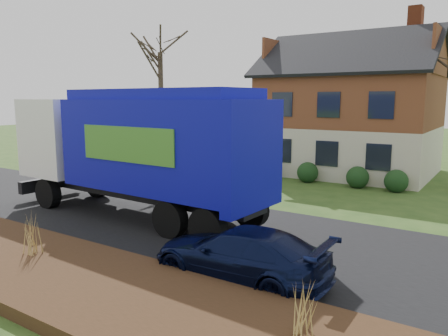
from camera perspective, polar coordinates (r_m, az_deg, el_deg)
The scene contains 12 objects.
ground at distance 15.68m, azimuth -7.30°, elevation -6.96°, with size 120.00×120.00×0.00m, color #284617.
road at distance 15.68m, azimuth -7.30°, elevation -6.92°, with size 80.00×7.00×0.02m, color black.
mulch_verge at distance 12.32m, azimuth -23.89°, elevation -11.45°, with size 80.00×3.50×0.30m, color black.
main_house at distance 26.66m, azimuth 15.19°, elevation 8.14°, with size 12.95×8.95×9.26m.
ranch_house at distance 32.86m, azimuth -8.52°, elevation 4.59°, with size 9.80×8.20×3.70m.
garbage_truck at distance 16.01m, azimuth -11.10°, elevation 3.01°, with size 10.89×3.27×4.62m.
silver_sedan at distance 21.97m, azimuth -10.89°, elevation -0.49°, with size 1.54×4.40×1.45m, color #9FA2A7.
navy_wagon at distance 10.60m, azimuth 2.05°, elevation -11.16°, with size 1.80×4.44×1.29m, color black.
tree_front_west at distance 26.87m, azimuth -8.40°, elevation 16.89°, with size 3.27×3.27×9.73m.
tree_back at distance 34.01m, azimuth 20.52°, elevation 15.74°, with size 3.26×3.26×10.31m.
grass_clump_mid at distance 12.43m, azimuth -23.93°, elevation -7.94°, with size 0.38×0.32×1.07m.
grass_clump_east at distance 7.89m, azimuth 10.52°, elevation -17.68°, with size 0.38×0.31×0.94m.
Camera 1 is at (9.87, -11.40, 4.30)m, focal length 35.00 mm.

